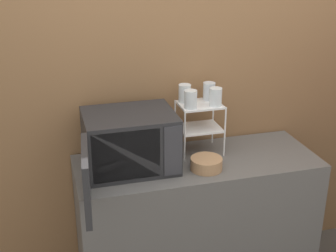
{
  "coord_description": "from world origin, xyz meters",
  "views": [
    {
      "loc": [
        -0.83,
        -2.06,
        2.13
      ],
      "look_at": [
        -0.17,
        0.3,
        1.13
      ],
      "focal_mm": 50.0,
      "sensor_mm": 36.0,
      "label": 1
    }
  ],
  "objects_px": {
    "glass_front_left": "(191,99)",
    "glass_back_right": "(209,91)",
    "glass_front_right": "(216,97)",
    "dish_rack": "(200,118)",
    "bowl": "(206,164)",
    "microwave": "(128,143)",
    "glass_back_left": "(185,93)"
  },
  "relations": [
    {
      "from": "glass_front_left",
      "to": "glass_back_right",
      "type": "relative_size",
      "value": 1.0
    },
    {
      "from": "glass_front_left",
      "to": "glass_front_right",
      "type": "bearing_deg",
      "value": 1.42
    },
    {
      "from": "glass_back_right",
      "to": "dish_rack",
      "type": "bearing_deg",
      "value": -142.55
    },
    {
      "from": "glass_front_right",
      "to": "glass_front_left",
      "type": "bearing_deg",
      "value": -178.58
    },
    {
      "from": "glass_front_right",
      "to": "bowl",
      "type": "xyz_separation_m",
      "value": [
        -0.11,
        -0.18,
        -0.33
      ]
    },
    {
      "from": "microwave",
      "to": "glass_back_right",
      "type": "xyz_separation_m",
      "value": [
        0.54,
        0.17,
        0.2
      ]
    },
    {
      "from": "glass_front_left",
      "to": "glass_front_right",
      "type": "height_order",
      "value": "same"
    },
    {
      "from": "dish_rack",
      "to": "bowl",
      "type": "relative_size",
      "value": 1.71
    },
    {
      "from": "microwave",
      "to": "glass_front_right",
      "type": "height_order",
      "value": "glass_front_right"
    },
    {
      "from": "microwave",
      "to": "glass_front_left",
      "type": "xyz_separation_m",
      "value": [
        0.38,
        0.06,
        0.2
      ]
    },
    {
      "from": "microwave",
      "to": "dish_rack",
      "type": "height_order",
      "value": "microwave"
    },
    {
      "from": "microwave",
      "to": "glass_back_right",
      "type": "distance_m",
      "value": 0.6
    },
    {
      "from": "microwave",
      "to": "glass_back_left",
      "type": "distance_m",
      "value": 0.47
    },
    {
      "from": "microwave",
      "to": "dish_rack",
      "type": "distance_m",
      "value": 0.48
    },
    {
      "from": "dish_rack",
      "to": "glass_front_right",
      "type": "bearing_deg",
      "value": -35.09
    },
    {
      "from": "glass_front_left",
      "to": "bowl",
      "type": "relative_size",
      "value": 0.59
    },
    {
      "from": "dish_rack",
      "to": "glass_front_left",
      "type": "xyz_separation_m",
      "value": [
        -0.08,
        -0.06,
        0.14
      ]
    },
    {
      "from": "glass_back_right",
      "to": "glass_front_right",
      "type": "distance_m",
      "value": 0.11
    },
    {
      "from": "dish_rack",
      "to": "glass_front_right",
      "type": "height_order",
      "value": "glass_front_right"
    },
    {
      "from": "glass_front_right",
      "to": "bowl",
      "type": "relative_size",
      "value": 0.59
    },
    {
      "from": "glass_back_right",
      "to": "glass_front_right",
      "type": "relative_size",
      "value": 1.0
    },
    {
      "from": "microwave",
      "to": "glass_back_left",
      "type": "relative_size",
      "value": 7.36
    },
    {
      "from": "microwave",
      "to": "dish_rack",
      "type": "relative_size",
      "value": 2.52
    },
    {
      "from": "dish_rack",
      "to": "glass_front_left",
      "type": "height_order",
      "value": "glass_front_left"
    },
    {
      "from": "dish_rack",
      "to": "glass_back_right",
      "type": "bearing_deg",
      "value": 37.45
    },
    {
      "from": "glass_front_left",
      "to": "glass_back_left",
      "type": "height_order",
      "value": "same"
    },
    {
      "from": "microwave",
      "to": "glass_back_left",
      "type": "bearing_deg",
      "value": 24.53
    },
    {
      "from": "glass_front_right",
      "to": "glass_back_left",
      "type": "distance_m",
      "value": 0.19
    },
    {
      "from": "microwave",
      "to": "glass_front_right",
      "type": "distance_m",
      "value": 0.58
    },
    {
      "from": "glass_back_right",
      "to": "glass_back_left",
      "type": "bearing_deg",
      "value": 179.23
    },
    {
      "from": "dish_rack",
      "to": "bowl",
      "type": "bearing_deg",
      "value": -98.88
    },
    {
      "from": "bowl",
      "to": "glass_front_right",
      "type": "bearing_deg",
      "value": 58.48
    }
  ]
}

